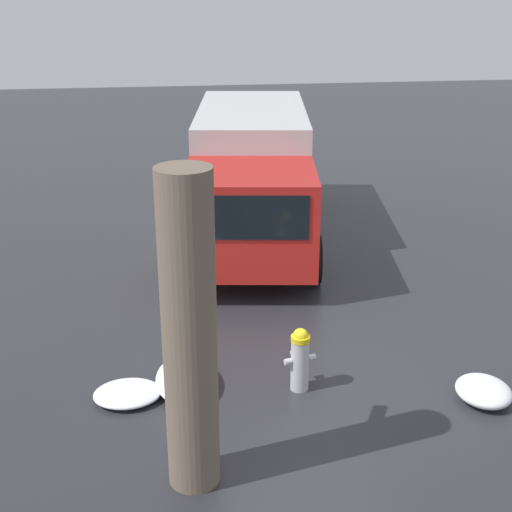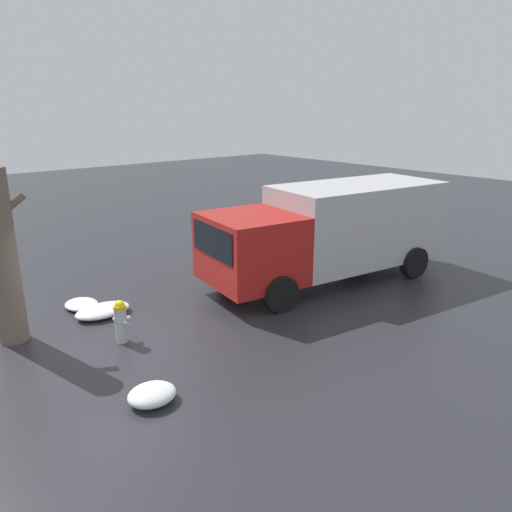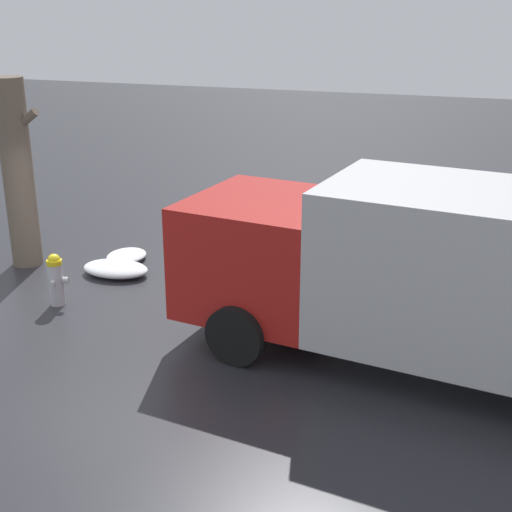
# 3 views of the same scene
# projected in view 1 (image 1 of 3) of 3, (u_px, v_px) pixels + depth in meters

# --- Properties ---
(ground_plane) EXTENTS (60.00, 60.00, 0.00)m
(ground_plane) POSITION_uv_depth(u_px,v_px,m) (299.00, 389.00, 9.94)
(ground_plane) COLOR #28282D
(fire_hydrant) EXTENTS (0.36, 0.46, 0.93)m
(fire_hydrant) POSITION_uv_depth(u_px,v_px,m) (300.00, 358.00, 9.77)
(fire_hydrant) COLOR #B7B7BC
(fire_hydrant) RESTS_ON ground_plane
(tree_trunk) EXTENTS (0.89, 0.59, 3.66)m
(tree_trunk) POSITION_uv_depth(u_px,v_px,m) (189.00, 335.00, 7.49)
(tree_trunk) COLOR #6B5B4C
(tree_trunk) RESTS_ON ground_plane
(delivery_truck) EXTENTS (7.39, 3.38, 2.67)m
(delivery_truck) POSITION_uv_depth(u_px,v_px,m) (252.00, 171.00, 15.27)
(delivery_truck) COLOR red
(delivery_truck) RESTS_ON ground_plane
(snow_pile_by_hydrant) EXTENTS (0.83, 0.74, 0.28)m
(snow_pile_by_hydrant) POSITION_uv_depth(u_px,v_px,m) (484.00, 391.00, 9.63)
(snow_pile_by_hydrant) COLOR white
(snow_pile_by_hydrant) RESTS_ON ground_plane
(snow_pile_curbside) EXTENTS (1.31, 0.85, 0.25)m
(snow_pile_curbside) POSITION_uv_depth(u_px,v_px,m) (186.00, 379.00, 9.94)
(snow_pile_curbside) COLOR white
(snow_pile_curbside) RESTS_ON ground_plane
(snow_pile_by_tree) EXTENTS (0.77, 0.92, 0.17)m
(snow_pile_by_tree) POSITION_uv_depth(u_px,v_px,m) (128.00, 394.00, 9.66)
(snow_pile_by_tree) COLOR white
(snow_pile_by_tree) RESTS_ON ground_plane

